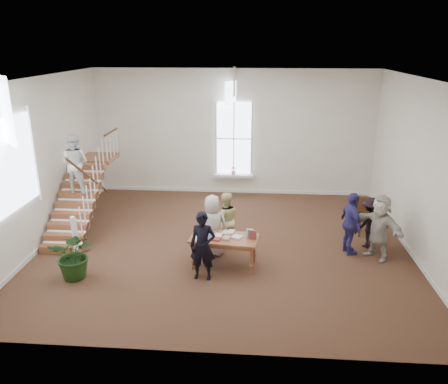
# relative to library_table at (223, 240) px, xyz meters

# --- Properties ---
(ground) EXTENTS (10.00, 10.00, 0.00)m
(ground) POSITION_rel_library_table_xyz_m (-0.05, 1.20, -0.69)
(ground) COLOR #472C1C
(ground) RESTS_ON ground
(room_shell) EXTENTS (10.49, 10.00, 10.00)m
(room_shell) POSITION_rel_library_table_xyz_m (-0.05, 5.60, -0.29)
(room_shell) COLOR silver
(room_shell) RESTS_ON ground
(staircase) EXTENTS (1.10, 4.10, 2.92)m
(staircase) POSITION_rel_library_table_xyz_m (-4.39, 1.95, 0.93)
(staircase) COLOR brown
(staircase) RESTS_ON ground
(library_table) EXTENTS (1.74, 1.01, 0.84)m
(library_table) POSITION_rel_library_table_xyz_m (0.00, 0.00, 0.00)
(library_table) COLOR brown
(library_table) RESTS_ON ground
(police_officer) EXTENTS (0.64, 0.45, 1.68)m
(police_officer) POSITION_rel_library_table_xyz_m (-0.43, -0.65, 0.15)
(police_officer) COLOR black
(police_officer) RESTS_ON ground
(elderly_woman) EXTENTS (0.86, 0.61, 1.65)m
(elderly_woman) POSITION_rel_library_table_xyz_m (-0.33, 0.60, 0.13)
(elderly_woman) COLOR beige
(elderly_woman) RESTS_ON ground
(person_yellow) EXTENTS (0.89, 0.78, 1.57)m
(person_yellow) POSITION_rel_library_table_xyz_m (-0.03, 1.10, 0.09)
(person_yellow) COLOR beige
(person_yellow) RESTS_ON ground
(woman_cluster_a) EXTENTS (0.65, 1.07, 1.70)m
(woman_cluster_a) POSITION_rel_library_table_xyz_m (3.28, 0.92, 0.16)
(woman_cluster_a) COLOR navy
(woman_cluster_a) RESTS_ON ground
(woman_cluster_b) EXTENTS (1.06, 0.93, 1.42)m
(woman_cluster_b) POSITION_rel_library_table_xyz_m (3.88, 1.37, 0.02)
(woman_cluster_b) COLOR black
(woman_cluster_b) RESTS_ON ground
(woman_cluster_c) EXTENTS (1.38, 1.58, 1.73)m
(woman_cluster_c) POSITION_rel_library_table_xyz_m (3.95, 0.72, 0.17)
(woman_cluster_c) COLOR beige
(woman_cluster_c) RESTS_ON ground
(floor_plant) EXTENTS (1.19, 1.06, 1.20)m
(floor_plant) POSITION_rel_library_table_xyz_m (-3.45, -0.85, -0.09)
(floor_plant) COLOR #173410
(floor_plant) RESTS_ON ground
(side_chair) EXTENTS (0.54, 0.54, 1.08)m
(side_chair) POSITION_rel_library_table_xyz_m (3.93, 2.31, -0.08)
(side_chair) COLOR #3D2610
(side_chair) RESTS_ON ground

